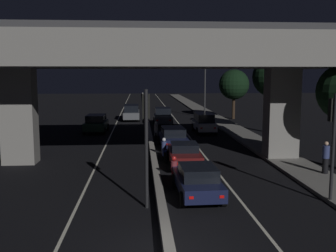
# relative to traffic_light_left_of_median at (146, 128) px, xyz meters

# --- Properties ---
(lane_line_left_inner) EXTENTS (0.12, 126.00, 0.00)m
(lane_line_left_inner) POSITION_rel_traffic_light_left_of_median_xyz_m (-2.85, 30.59, -3.26)
(lane_line_left_inner) COLOR beige
(lane_line_left_inner) RESTS_ON ground_plane
(lane_line_right_inner) EXTENTS (0.12, 126.00, 0.00)m
(lane_line_right_inner) POSITION_rel_traffic_light_left_of_median_xyz_m (4.00, 30.59, -3.26)
(lane_line_right_inner) COLOR beige
(lane_line_right_inner) RESTS_ON ground_plane
(median_divider) EXTENTS (0.35, 126.00, 0.36)m
(median_divider) POSITION_rel_traffic_light_left_of_median_xyz_m (0.58, 30.59, -3.08)
(median_divider) COLOR gray
(median_divider) RESTS_ON ground_plane
(sidewalk_right) EXTENTS (2.39, 126.00, 0.17)m
(sidewalk_right) POSITION_rel_traffic_light_left_of_median_xyz_m (8.75, 23.59, -3.17)
(sidewalk_right) COLOR slate
(sidewalk_right) RESTS_ON ground_plane
(elevated_overpass) EXTENTS (23.46, 9.10, 8.48)m
(elevated_overpass) POSITION_rel_traffic_light_left_of_median_xyz_m (0.58, 8.54, 3.16)
(elevated_overpass) COLOR gray
(elevated_overpass) RESTS_ON ground_plane
(traffic_light_left_of_median) EXTENTS (0.30, 0.49, 4.77)m
(traffic_light_left_of_median) POSITION_rel_traffic_light_left_of_median_xyz_m (0.00, 0.00, 0.00)
(traffic_light_left_of_median) COLOR black
(traffic_light_left_of_median) RESTS_ON ground_plane
(traffic_light_right_of_median) EXTENTS (0.30, 0.49, 4.58)m
(traffic_light_right_of_median) POSITION_rel_traffic_light_left_of_median_xyz_m (7.66, 0.00, -0.13)
(traffic_light_right_of_median) COLOR black
(traffic_light_right_of_median) RESTS_ON ground_plane
(street_lamp) EXTENTS (2.44, 0.32, 7.24)m
(street_lamp) POSITION_rel_traffic_light_left_of_median_xyz_m (7.43, 32.76, 1.09)
(street_lamp) COLOR #2D2D30
(street_lamp) RESTS_ON ground_plane
(car_dark_blue_lead) EXTENTS (1.97, 4.33, 1.42)m
(car_dark_blue_lead) POSITION_rel_traffic_light_left_of_median_xyz_m (2.24, 1.18, -2.52)
(car_dark_blue_lead) COLOR #141938
(car_dark_blue_lead) RESTS_ON ground_plane
(car_dark_red_second) EXTENTS (1.97, 4.66, 1.36)m
(car_dark_red_second) POSITION_rel_traffic_light_left_of_median_xyz_m (2.34, 7.21, -2.56)
(car_dark_red_second) COLOR #591414
(car_dark_red_second) RESTS_ON ground_plane
(car_dark_blue_third) EXTENTS (2.07, 4.27, 1.50)m
(car_dark_blue_third) POSITION_rel_traffic_light_left_of_median_xyz_m (2.17, 12.94, -2.46)
(car_dark_blue_third) COLOR #141938
(car_dark_blue_third) RESTS_ON ground_plane
(car_white_fourth) EXTENTS (1.85, 4.32, 1.80)m
(car_white_fourth) POSITION_rel_traffic_light_left_of_median_xyz_m (5.64, 20.16, -2.30)
(car_white_fourth) COLOR silver
(car_white_fourth) RESTS_ON ground_plane
(car_grey_fifth) EXTENTS (2.04, 4.43, 1.85)m
(car_grey_fifth) POSITION_rel_traffic_light_left_of_median_xyz_m (2.18, 25.92, -2.31)
(car_grey_fifth) COLOR #515459
(car_grey_fifth) RESTS_ON ground_plane
(car_dark_green_lead_oncoming) EXTENTS (2.12, 4.18, 1.64)m
(car_dark_green_lead_oncoming) POSITION_rel_traffic_light_left_of_median_xyz_m (-4.30, 21.10, -2.40)
(car_dark_green_lead_oncoming) COLOR black
(car_dark_green_lead_oncoming) RESTS_ON ground_plane
(car_grey_second_oncoming) EXTENTS (1.99, 4.82, 1.81)m
(car_grey_second_oncoming) POSITION_rel_traffic_light_left_of_median_xyz_m (-1.22, 30.66, -2.31)
(car_grey_second_oncoming) COLOR #515459
(car_grey_second_oncoming) RESTS_ON ground_plane
(motorcycle_red_filtering_near) EXTENTS (0.34, 1.86, 1.38)m
(motorcycle_red_filtering_near) POSITION_rel_traffic_light_left_of_median_xyz_m (1.40, 3.34, -2.67)
(motorcycle_red_filtering_near) COLOR black
(motorcycle_red_filtering_near) RESTS_ON ground_plane
(motorcycle_blue_filtering_mid) EXTENTS (0.32, 1.89, 1.43)m
(motorcycle_blue_filtering_mid) POSITION_rel_traffic_light_left_of_median_xyz_m (1.24, 8.65, -2.65)
(motorcycle_blue_filtering_mid) COLOR black
(motorcycle_blue_filtering_mid) RESTS_ON ground_plane
(motorcycle_white_filtering_far) EXTENTS (0.34, 2.01, 1.47)m
(motorcycle_white_filtering_far) POSITION_rel_traffic_light_left_of_median_xyz_m (1.08, 16.87, -2.64)
(motorcycle_white_filtering_far) COLOR black
(motorcycle_white_filtering_far) RESTS_ON ground_plane
(pedestrian_on_sidewalk) EXTENTS (0.37, 0.37, 1.70)m
(pedestrian_on_sidewalk) POSITION_rel_traffic_light_left_of_median_xyz_m (9.47, 4.13, -2.24)
(pedestrian_on_sidewalk) COLOR black
(pedestrian_on_sidewalk) RESTS_ON sidewalk_right
(roadside_tree_kerbside_mid) EXTENTS (3.60, 3.60, 6.94)m
(roadside_tree_kerbside_mid) POSITION_rel_traffic_light_left_of_median_xyz_m (11.76, 19.60, 1.84)
(roadside_tree_kerbside_mid) COLOR #2D2116
(roadside_tree_kerbside_mid) RESTS_ON ground_plane
(roadside_tree_kerbside_far) EXTENTS (3.60, 3.60, 5.94)m
(roadside_tree_kerbside_far) POSITION_rel_traffic_light_left_of_median_xyz_m (11.05, 31.15, 0.86)
(roadside_tree_kerbside_far) COLOR #2D2116
(roadside_tree_kerbside_far) RESTS_ON ground_plane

